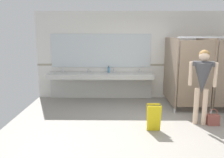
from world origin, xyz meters
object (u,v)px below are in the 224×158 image
object	(u,v)px
handbag	(213,119)
soap_dispenser	(109,70)
person_standing	(203,78)
wet_floor_sign	(154,117)

from	to	relation	value
handbag	soap_dispenser	size ratio (longest dim) A/B	1.85
person_standing	wet_floor_sign	xyz separation A→B (m)	(-1.10, -0.39, -0.77)
handbag	soap_dispenser	distance (m)	3.31
handbag	soap_dispenser	world-z (taller)	soap_dispenser
soap_dispenser	handbag	bearing A→B (deg)	-41.79
handbag	wet_floor_sign	xyz separation A→B (m)	(-1.38, -0.34, 0.17)
person_standing	handbag	bearing A→B (deg)	-10.50
person_standing	soap_dispenser	bearing A→B (deg)	135.34
wet_floor_sign	soap_dispenser	bearing A→B (deg)	112.24
person_standing	handbag	distance (m)	0.98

